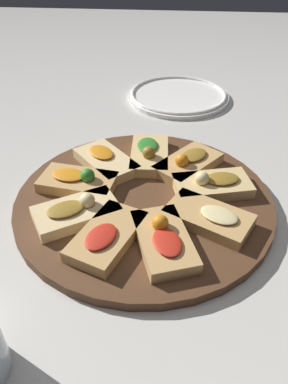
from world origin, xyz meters
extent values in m
plane|color=beige|center=(0.00, 0.00, 0.00)|extent=(3.00, 3.00, 0.00)
cylinder|color=#51331E|center=(0.00, 0.00, 0.01)|extent=(0.42, 0.42, 0.02)
cube|color=tan|center=(-0.05, -0.10, 0.03)|extent=(0.12, 0.14, 0.02)
ellipsoid|color=beige|center=(-0.06, -0.12, 0.04)|extent=(0.06, 0.07, 0.01)
cube|color=#DBB775|center=(0.03, -0.11, 0.03)|extent=(0.10, 0.14, 0.02)
ellipsoid|color=olive|center=(0.03, -0.13, 0.04)|extent=(0.05, 0.06, 0.01)
sphere|color=beige|center=(0.02, -0.09, 0.04)|extent=(0.02, 0.02, 0.02)
cube|color=tan|center=(0.09, -0.07, 0.03)|extent=(0.14, 0.13, 0.02)
ellipsoid|color=olive|center=(0.10, -0.08, 0.04)|extent=(0.07, 0.06, 0.01)
sphere|color=orange|center=(0.08, -0.06, 0.04)|extent=(0.02, 0.02, 0.02)
cube|color=#DBB775|center=(0.12, 0.00, 0.03)|extent=(0.13, 0.07, 0.02)
ellipsoid|color=#2D7A28|center=(0.13, 0.01, 0.04)|extent=(0.06, 0.04, 0.01)
sphere|color=olive|center=(0.10, 0.00, 0.04)|extent=(0.02, 0.02, 0.02)
cube|color=#E5C689|center=(0.09, 0.08, 0.03)|extent=(0.14, 0.14, 0.02)
ellipsoid|color=orange|center=(0.10, 0.09, 0.04)|extent=(0.07, 0.07, 0.01)
cube|color=tan|center=(0.02, 0.11, 0.03)|extent=(0.09, 0.13, 0.02)
ellipsoid|color=orange|center=(0.02, 0.13, 0.04)|extent=(0.05, 0.06, 0.01)
sphere|color=#2D7A28|center=(0.01, 0.10, 0.04)|extent=(0.02, 0.02, 0.02)
cube|color=#E5C689|center=(-0.06, 0.10, 0.03)|extent=(0.12, 0.14, 0.02)
ellipsoid|color=olive|center=(-0.07, 0.11, 0.04)|extent=(0.06, 0.07, 0.01)
sphere|color=beige|center=(-0.05, 0.08, 0.04)|extent=(0.02, 0.02, 0.02)
cube|color=tan|center=(-0.11, 0.04, 0.03)|extent=(0.14, 0.11, 0.02)
ellipsoid|color=red|center=(-0.12, 0.05, 0.04)|extent=(0.07, 0.06, 0.01)
cube|color=tan|center=(-0.11, -0.04, 0.03)|extent=(0.14, 0.11, 0.02)
ellipsoid|color=red|center=(-0.12, -0.04, 0.04)|extent=(0.07, 0.05, 0.01)
sphere|color=orange|center=(-0.09, -0.03, 0.04)|extent=(0.02, 0.02, 0.02)
cylinder|color=white|center=(0.44, -0.05, 0.01)|extent=(0.26, 0.26, 0.01)
torus|color=white|center=(0.44, -0.05, 0.01)|extent=(0.25, 0.25, 0.01)
camera|label=1|loc=(-0.48, -0.04, 0.39)|focal=35.00mm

